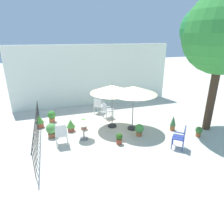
{
  "coord_description": "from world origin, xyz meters",
  "views": [
    {
      "loc": [
        -2.75,
        -8.16,
        4.27
      ],
      "look_at": [
        0.0,
        0.41,
        0.79
      ],
      "focal_mm": 31.56,
      "sensor_mm": 36.0,
      "label": 1
    }
  ],
  "objects_px": {
    "patio_chair_3": "(99,105)",
    "potted_plant_6": "(173,123)",
    "potted_plant_8": "(40,121)",
    "potted_plant_3": "(119,138)",
    "potted_plant_5": "(71,125)",
    "shade_tree": "(224,33)",
    "patio_chair_2": "(181,136)",
    "potted_plant_0": "(52,130)",
    "patio_chair_1": "(107,109)",
    "potted_plant_7": "(52,116)",
    "potted_plant_1": "(199,131)",
    "potted_plant_4": "(139,129)",
    "patio_chair_0": "(61,133)",
    "patio_umbrella_1": "(134,90)",
    "cafe_table_0": "(84,128)",
    "patio_umbrella_0": "(112,89)",
    "potted_plant_2": "(84,124)"
  },
  "relations": [
    {
      "from": "potted_plant_8",
      "to": "patio_chair_1",
      "type": "bearing_deg",
      "value": 2.15
    },
    {
      "from": "potted_plant_5",
      "to": "potted_plant_8",
      "type": "bearing_deg",
      "value": 147.39
    },
    {
      "from": "potted_plant_3",
      "to": "potted_plant_4",
      "type": "xyz_separation_m",
      "value": [
        1.13,
        0.43,
        0.04
      ]
    },
    {
      "from": "potted_plant_0",
      "to": "potted_plant_7",
      "type": "bearing_deg",
      "value": 88.2
    },
    {
      "from": "shade_tree",
      "to": "patio_chair_0",
      "type": "relative_size",
      "value": 6.22
    },
    {
      "from": "patio_chair_2",
      "to": "patio_umbrella_0",
      "type": "bearing_deg",
      "value": 125.06
    },
    {
      "from": "patio_chair_0",
      "to": "potted_plant_6",
      "type": "distance_m",
      "value": 5.22
    },
    {
      "from": "patio_chair_3",
      "to": "potted_plant_7",
      "type": "relative_size",
      "value": 1.47
    },
    {
      "from": "patio_chair_2",
      "to": "potted_plant_7",
      "type": "relative_size",
      "value": 1.56
    },
    {
      "from": "patio_chair_2",
      "to": "potted_plant_5",
      "type": "distance_m",
      "value": 4.96
    },
    {
      "from": "patio_chair_1",
      "to": "potted_plant_0",
      "type": "relative_size",
      "value": 1.34
    },
    {
      "from": "shade_tree",
      "to": "potted_plant_8",
      "type": "relative_size",
      "value": 9.37
    },
    {
      "from": "patio_umbrella_1",
      "to": "potted_plant_6",
      "type": "distance_m",
      "value": 2.5
    },
    {
      "from": "shade_tree",
      "to": "patio_chair_0",
      "type": "xyz_separation_m",
      "value": [
        -6.96,
        0.49,
        -3.83
      ]
    },
    {
      "from": "patio_umbrella_0",
      "to": "potted_plant_8",
      "type": "height_order",
      "value": "patio_umbrella_0"
    },
    {
      "from": "patio_umbrella_0",
      "to": "patio_chair_2",
      "type": "height_order",
      "value": "patio_umbrella_0"
    },
    {
      "from": "cafe_table_0",
      "to": "potted_plant_3",
      "type": "bearing_deg",
      "value": -33.39
    },
    {
      "from": "potted_plant_1",
      "to": "potted_plant_4",
      "type": "distance_m",
      "value": 2.69
    },
    {
      "from": "potted_plant_6",
      "to": "potted_plant_8",
      "type": "relative_size",
      "value": 1.14
    },
    {
      "from": "patio_chair_0",
      "to": "potted_plant_6",
      "type": "xyz_separation_m",
      "value": [
        5.22,
        -0.17,
        -0.16
      ]
    },
    {
      "from": "potted_plant_3",
      "to": "potted_plant_5",
      "type": "bearing_deg",
      "value": 134.45
    },
    {
      "from": "patio_chair_2",
      "to": "potted_plant_0",
      "type": "height_order",
      "value": "patio_chair_2"
    },
    {
      "from": "potted_plant_4",
      "to": "potted_plant_2",
      "type": "bearing_deg",
      "value": 147.6
    },
    {
      "from": "potted_plant_3",
      "to": "potted_plant_5",
      "type": "xyz_separation_m",
      "value": [
        -1.79,
        1.83,
        0.07
      ]
    },
    {
      "from": "shade_tree",
      "to": "potted_plant_3",
      "type": "height_order",
      "value": "shade_tree"
    },
    {
      "from": "patio_chair_0",
      "to": "patio_chair_1",
      "type": "bearing_deg",
      "value": 40.66
    },
    {
      "from": "potted_plant_0",
      "to": "potted_plant_8",
      "type": "height_order",
      "value": "potted_plant_0"
    },
    {
      "from": "shade_tree",
      "to": "potted_plant_6",
      "type": "bearing_deg",
      "value": 169.61
    },
    {
      "from": "patio_chair_3",
      "to": "potted_plant_6",
      "type": "bearing_deg",
      "value": -48.66
    },
    {
      "from": "patio_umbrella_0",
      "to": "potted_plant_3",
      "type": "height_order",
      "value": "patio_umbrella_0"
    },
    {
      "from": "potted_plant_8",
      "to": "patio_chair_2",
      "type": "bearing_deg",
      "value": -35.06
    },
    {
      "from": "patio_umbrella_0",
      "to": "cafe_table_0",
      "type": "relative_size",
      "value": 2.86
    },
    {
      "from": "patio_chair_0",
      "to": "potted_plant_6",
      "type": "height_order",
      "value": "patio_chair_0"
    },
    {
      "from": "patio_chair_1",
      "to": "potted_plant_1",
      "type": "relative_size",
      "value": 1.87
    },
    {
      "from": "patio_umbrella_1",
      "to": "potted_plant_0",
      "type": "height_order",
      "value": "patio_umbrella_1"
    },
    {
      "from": "potted_plant_0",
      "to": "potted_plant_6",
      "type": "height_order",
      "value": "potted_plant_6"
    },
    {
      "from": "potted_plant_6",
      "to": "potted_plant_8",
      "type": "xyz_separation_m",
      "value": [
        -6.12,
        2.29,
        -0.04
      ]
    },
    {
      "from": "potted_plant_1",
      "to": "potted_plant_5",
      "type": "xyz_separation_m",
      "value": [
        -5.46,
        2.29,
        0.07
      ]
    },
    {
      "from": "shade_tree",
      "to": "patio_chair_1",
      "type": "height_order",
      "value": "shade_tree"
    },
    {
      "from": "potted_plant_6",
      "to": "potted_plant_3",
      "type": "bearing_deg",
      "value": -171.24
    },
    {
      "from": "patio_umbrella_0",
      "to": "patio_chair_1",
      "type": "xyz_separation_m",
      "value": [
        0.07,
        1.13,
        -1.41
      ]
    },
    {
      "from": "potted_plant_6",
      "to": "potted_plant_7",
      "type": "distance_m",
      "value": 6.21
    },
    {
      "from": "potted_plant_1",
      "to": "potted_plant_7",
      "type": "xyz_separation_m",
      "value": [
        -6.29,
        3.73,
        0.08
      ]
    },
    {
      "from": "potted_plant_3",
      "to": "potted_plant_8",
      "type": "relative_size",
      "value": 0.77
    },
    {
      "from": "patio_chair_0",
      "to": "patio_chair_2",
      "type": "xyz_separation_m",
      "value": [
        4.53,
        -1.7,
        0.0
      ]
    },
    {
      "from": "patio_chair_2",
      "to": "patio_chair_3",
      "type": "height_order",
      "value": "patio_chair_2"
    },
    {
      "from": "potted_plant_2",
      "to": "potted_plant_6",
      "type": "distance_m",
      "value": 4.33
    },
    {
      "from": "potted_plant_1",
      "to": "potted_plant_8",
      "type": "xyz_separation_m",
      "value": [
        -6.88,
        3.2,
        0.08
      ]
    },
    {
      "from": "patio_umbrella_1",
      "to": "cafe_table_0",
      "type": "bearing_deg",
      "value": -173.47
    },
    {
      "from": "patio_chair_3",
      "to": "potted_plant_8",
      "type": "distance_m",
      "value": 3.4
    }
  ]
}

